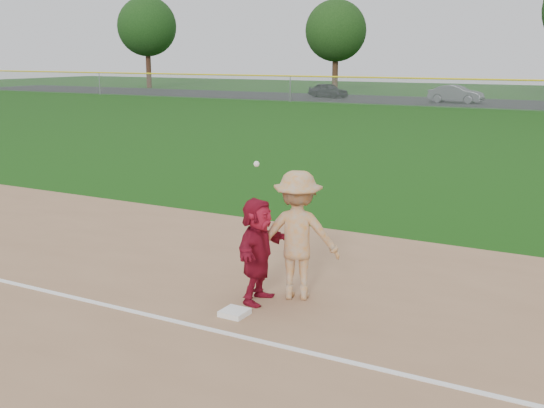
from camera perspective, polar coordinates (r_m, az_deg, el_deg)
The scene contains 9 objects.
ground at distance 10.27m, azimuth -4.15°, elevation -8.69°, with size 160.00×160.00×0.00m, color #14440D.
foul_line at distance 9.65m, azimuth -6.81°, elevation -10.01°, with size 60.00×0.10×0.01m, color white.
first_base at distance 9.93m, azimuth -3.15°, elevation -9.06°, with size 0.36×0.36×0.08m, color white.
base_runner at distance 10.22m, azimuth -1.20°, elevation -3.89°, with size 1.49×0.47×1.61m, color maroon.
car_left at distance 59.60m, azimuth 4.72°, elevation 9.47°, with size 1.47×3.65×1.24m, color black.
car_mid at distance 54.71m, azimuth 15.14°, elevation 8.87°, with size 1.43×4.09×1.35m, color #515358.
first_base_play at distance 10.35m, azimuth 2.16°, elevation -2.62°, with size 1.46×1.16×2.17m.
tree_0 at distance 77.70m, azimuth -10.42°, elevation 14.39°, with size 6.40×6.40×9.81m.
tree_1 at distance 66.84m, azimuth 5.37°, elevation 14.23°, with size 5.80×5.80×8.75m.
Camera 1 is at (5.32, -7.96, 3.70)m, focal length 45.00 mm.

